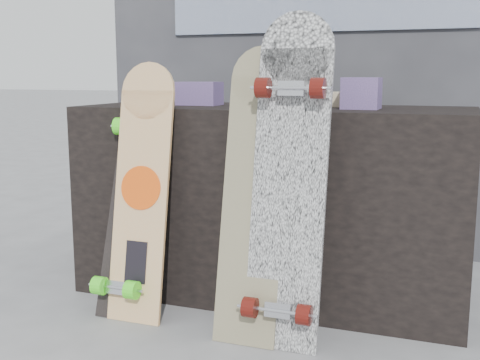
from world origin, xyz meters
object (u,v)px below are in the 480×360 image
at_px(longboard_celtic, 255,184).
at_px(skateboard_dark, 135,191).
at_px(longboard_cascadia, 289,174).
at_px(vendor_table, 272,201).
at_px(longboard_geisha, 142,184).

xyz_separation_m(longboard_celtic, skateboard_dark, (-0.52, 0.07, -0.07)).
height_order(longboard_celtic, skateboard_dark, longboard_celtic).
height_order(longboard_cascadia, skateboard_dark, longboard_cascadia).
xyz_separation_m(longboard_celtic, longboard_cascadia, (0.13, -0.01, 0.05)).
xyz_separation_m(vendor_table, longboard_geisha, (-0.40, -0.40, 0.12)).
relative_size(longboard_cascadia, skateboard_dark, 1.23).
relative_size(longboard_celtic, longboard_cascadia, 0.90).
bearing_deg(longboard_geisha, skateboard_dark, 140.68).
bearing_deg(vendor_table, longboard_cascadia, -66.23).
height_order(vendor_table, longboard_geisha, longboard_geisha).
bearing_deg(skateboard_dark, longboard_celtic, -7.63).
bearing_deg(longboard_cascadia, vendor_table, 113.77).
distance_m(longboard_geisha, longboard_cascadia, 0.60).
xyz_separation_m(vendor_table, skateboard_dark, (-0.46, -0.35, 0.08)).
height_order(longboard_geisha, skateboard_dark, longboard_geisha).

